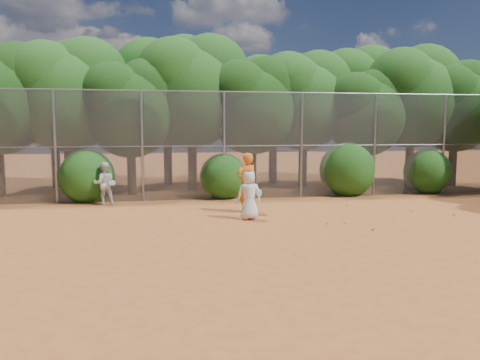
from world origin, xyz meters
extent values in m
plane|color=#A25524|center=(0.00, 0.00, 0.00)|extent=(80.00, 80.00, 0.00)
cylinder|color=gray|center=(-7.00, 6.00, 2.00)|extent=(0.09, 0.09, 4.00)
cylinder|color=gray|center=(-4.00, 6.00, 2.00)|extent=(0.09, 0.09, 4.00)
cylinder|color=gray|center=(-1.00, 6.00, 2.00)|extent=(0.09, 0.09, 4.00)
cylinder|color=gray|center=(2.00, 6.00, 2.00)|extent=(0.09, 0.09, 4.00)
cylinder|color=gray|center=(5.00, 6.00, 2.00)|extent=(0.09, 0.09, 4.00)
cylinder|color=gray|center=(8.00, 6.00, 2.00)|extent=(0.09, 0.09, 4.00)
cylinder|color=gray|center=(0.00, 6.00, 4.00)|extent=(20.00, 0.05, 0.05)
cylinder|color=gray|center=(0.00, 6.00, 2.00)|extent=(20.00, 0.04, 0.04)
cube|color=slate|center=(0.00, 6.00, 2.00)|extent=(20.00, 0.02, 4.00)
sphere|color=black|center=(-8.74, 8.38, 4.47)|extent=(3.05, 3.05, 3.05)
cylinder|color=black|center=(-7.00, 8.50, 1.26)|extent=(0.38, 0.38, 2.52)
sphere|color=#194912|center=(-7.00, 8.50, 3.73)|extent=(4.03, 4.03, 4.03)
sphere|color=#194912|center=(-6.19, 8.90, 4.74)|extent=(3.23, 3.23, 3.23)
sphere|color=#194912|center=(-7.71, 8.20, 4.54)|extent=(3.02, 3.02, 3.02)
cylinder|color=black|center=(-4.50, 7.80, 1.08)|extent=(0.36, 0.36, 2.17)
sphere|color=black|center=(-4.50, 7.80, 3.21)|extent=(3.47, 3.47, 3.47)
sphere|color=black|center=(-3.81, 8.15, 4.08)|extent=(2.78, 2.78, 2.78)
sphere|color=black|center=(-5.11, 7.54, 3.91)|extent=(2.60, 2.60, 2.60)
cylinder|color=black|center=(-2.00, 8.80, 1.33)|extent=(0.39, 0.39, 2.66)
sphere|color=#194912|center=(-2.00, 8.80, 3.94)|extent=(4.26, 4.26, 4.26)
sphere|color=#194912|center=(-1.15, 9.23, 5.00)|extent=(3.40, 3.40, 3.40)
sphere|color=#194912|center=(-2.74, 8.48, 4.79)|extent=(3.19, 3.19, 3.19)
cylinder|color=black|center=(0.50, 8.20, 1.14)|extent=(0.37, 0.37, 2.27)
sphere|color=black|center=(0.50, 8.20, 3.37)|extent=(3.64, 3.64, 3.64)
sphere|color=black|center=(1.23, 8.56, 4.28)|extent=(2.91, 2.91, 2.91)
sphere|color=black|center=(-0.14, 7.93, 4.10)|extent=(2.73, 2.73, 2.73)
cylinder|color=black|center=(3.00, 9.00, 1.22)|extent=(0.38, 0.38, 2.45)
sphere|color=#194912|center=(3.00, 9.00, 3.63)|extent=(3.92, 3.92, 3.92)
sphere|color=#194912|center=(3.78, 9.39, 4.61)|extent=(3.14, 3.14, 3.14)
sphere|color=#194912|center=(2.31, 8.71, 4.41)|extent=(2.94, 2.94, 2.94)
cylinder|color=black|center=(5.50, 8.00, 1.05)|extent=(0.36, 0.36, 2.10)
sphere|color=black|center=(5.50, 8.00, 3.11)|extent=(3.36, 3.36, 3.36)
sphere|color=black|center=(6.17, 8.34, 3.95)|extent=(2.69, 2.69, 2.69)
sphere|color=black|center=(4.91, 7.75, 3.78)|extent=(2.52, 2.52, 2.52)
cylinder|color=black|center=(8.00, 8.60, 1.29)|extent=(0.39, 0.39, 2.59)
sphere|color=#194912|center=(8.00, 8.60, 3.83)|extent=(4.14, 4.14, 4.14)
sphere|color=#194912|center=(8.83, 9.01, 4.87)|extent=(3.32, 3.32, 3.32)
sphere|color=#194912|center=(7.27, 8.29, 4.66)|extent=(3.11, 3.11, 3.11)
cylinder|color=black|center=(10.00, 8.30, 1.15)|extent=(0.37, 0.37, 2.31)
sphere|color=black|center=(10.00, 8.30, 3.42)|extent=(3.70, 3.70, 3.70)
sphere|color=black|center=(10.74, 8.67, 4.34)|extent=(2.96, 2.96, 2.96)
sphere|color=black|center=(9.35, 8.02, 4.16)|extent=(2.77, 2.77, 2.77)
cylinder|color=black|center=(-8.00, 10.80, 1.31)|extent=(0.39, 0.39, 2.62)
sphere|color=#194912|center=(-8.00, 10.80, 3.88)|extent=(4.20, 4.20, 4.20)
sphere|color=#194912|center=(-7.16, 11.22, 4.94)|extent=(3.36, 3.36, 3.36)
sphere|color=#194912|center=(-8.73, 10.49, 4.72)|extent=(3.15, 3.15, 3.15)
cylinder|color=black|center=(-3.00, 11.00, 1.40)|extent=(0.40, 0.40, 2.80)
sphere|color=#194912|center=(-3.00, 11.00, 4.14)|extent=(4.48, 4.48, 4.48)
sphere|color=#194912|center=(-2.10, 11.45, 5.26)|extent=(3.58, 3.58, 3.58)
sphere|color=#194912|center=(-3.78, 10.66, 5.04)|extent=(3.36, 3.36, 3.36)
cylinder|color=black|center=(2.00, 10.60, 1.26)|extent=(0.38, 0.38, 2.52)
sphere|color=#194912|center=(2.00, 10.60, 3.73)|extent=(4.03, 4.03, 4.03)
sphere|color=#194912|center=(2.81, 11.00, 4.74)|extent=(3.23, 3.23, 3.23)
sphere|color=#194912|center=(1.29, 10.30, 4.54)|extent=(3.02, 3.02, 3.02)
cylinder|color=black|center=(6.50, 11.20, 1.36)|extent=(0.40, 0.40, 2.73)
sphere|color=#194912|center=(6.50, 11.20, 4.04)|extent=(4.37, 4.37, 4.37)
sphere|color=#194912|center=(7.37, 11.64, 5.13)|extent=(3.49, 3.49, 3.49)
sphere|color=#194912|center=(5.74, 10.87, 4.91)|extent=(3.28, 3.28, 3.28)
sphere|color=#194912|center=(-6.00, 6.30, 1.00)|extent=(2.00, 2.00, 2.00)
sphere|color=#194912|center=(-1.00, 6.30, 0.90)|extent=(1.80, 1.80, 1.80)
sphere|color=#194912|center=(4.00, 6.30, 1.10)|extent=(2.20, 2.20, 2.20)
sphere|color=#194912|center=(7.50, 6.30, 0.95)|extent=(1.90, 1.90, 1.90)
imported|color=orange|center=(-0.69, 3.06, 0.94)|extent=(0.80, 0.66, 1.89)
torus|color=black|center=(-0.34, 2.86, 0.65)|extent=(0.31, 0.21, 0.30)
cylinder|color=black|center=(-0.43, 3.05, 0.61)|extent=(0.15, 0.27, 0.09)
imported|color=white|center=(-0.83, 1.91, 0.72)|extent=(0.70, 0.46, 1.44)
ellipsoid|color=red|center=(-0.83, 1.91, 1.40)|extent=(0.22, 0.22, 0.13)
sphere|color=#B1D226|center=(-0.53, 1.71, 0.85)|extent=(0.07, 0.07, 0.07)
imported|color=silver|center=(-5.31, 5.40, 0.75)|extent=(0.82, 0.70, 1.50)
torus|color=black|center=(-5.01, 5.10, 0.80)|extent=(0.33, 0.27, 0.23)
cylinder|color=black|center=(-5.03, 5.25, 0.64)|extent=(0.06, 0.22, 0.22)
sphere|color=#B1D226|center=(1.71, 0.85, 0.03)|extent=(0.07, 0.07, 0.07)
sphere|color=#B1D226|center=(4.52, 2.27, 0.03)|extent=(0.07, 0.07, 0.07)
sphere|color=#B1D226|center=(2.08, -0.09, 0.03)|extent=(0.07, 0.07, 0.07)
sphere|color=#B1D226|center=(5.46, 1.45, 0.03)|extent=(0.07, 0.07, 0.07)
sphere|color=#B1D226|center=(1.15, 0.81, 0.03)|extent=(0.07, 0.07, 0.07)
sphere|color=#B1D226|center=(2.89, 3.58, 0.03)|extent=(0.07, 0.07, 0.07)
camera|label=1|loc=(-3.38, -11.31, 2.65)|focal=35.00mm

